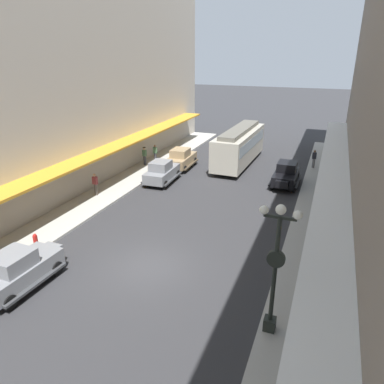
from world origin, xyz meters
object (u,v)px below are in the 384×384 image
(parked_car_1, at_px, (286,174))
(parked_car_2, at_px, (18,269))
(fire_hydrant, at_px, (36,241))
(pedestrian_1, at_px, (336,189))
(pedestrian_0, at_px, (314,159))
(pedestrian_5, at_px, (155,153))
(pedestrian_2, at_px, (145,156))
(parked_car_3, at_px, (162,171))
(pedestrian_4, at_px, (95,184))
(streetcar, at_px, (239,145))
(parked_car_0, at_px, (181,158))
(lamp_post_with_clock, at_px, (275,265))

(parked_car_1, bearing_deg, parked_car_2, -117.38)
(fire_hydrant, height_order, pedestrian_1, pedestrian_1)
(pedestrian_0, distance_m, pedestrian_5, 14.61)
(parked_car_2, distance_m, pedestrian_5, 19.86)
(pedestrian_2, height_order, pedestrian_5, pedestrian_2)
(parked_car_3, xyz_separation_m, pedestrian_5, (-2.95, 4.66, 0.05))
(pedestrian_2, bearing_deg, pedestrian_4, -88.06)
(pedestrian_2, bearing_deg, parked_car_1, -1.63)
(parked_car_3, bearing_deg, streetcar, 57.83)
(streetcar, relative_size, pedestrian_0, 5.89)
(parked_car_1, height_order, pedestrian_0, parked_car_1)
(pedestrian_1, distance_m, pedestrian_4, 17.13)
(parked_car_2, relative_size, pedestrian_0, 2.62)
(parked_car_0, xyz_separation_m, pedestrian_1, (13.24, -3.52, 0.07))
(parked_car_2, bearing_deg, parked_car_3, 90.55)
(streetcar, xyz_separation_m, pedestrian_5, (-7.48, -2.55, -0.91))
(pedestrian_0, bearing_deg, parked_car_1, -109.08)
(lamp_post_with_clock, distance_m, pedestrian_1, 14.64)
(pedestrian_2, bearing_deg, parked_car_0, 12.90)
(parked_car_1, bearing_deg, pedestrian_1, -32.72)
(lamp_post_with_clock, bearing_deg, pedestrian_0, 89.76)
(parked_car_2, bearing_deg, parked_car_0, 90.60)
(streetcar, height_order, pedestrian_0, streetcar)
(parked_car_2, xyz_separation_m, parked_car_3, (-0.14, 14.96, 0.00))
(lamp_post_with_clock, xyz_separation_m, pedestrian_1, (2.04, 14.36, -1.97))
(parked_car_3, bearing_deg, pedestrian_2, 135.04)
(parked_car_0, height_order, pedestrian_4, parked_car_0)
(pedestrian_0, height_order, pedestrian_5, same)
(parked_car_0, distance_m, parked_car_1, 9.59)
(parked_car_1, height_order, fire_hydrant, parked_car_1)
(parked_car_0, distance_m, pedestrian_0, 11.98)
(parked_car_0, relative_size, parked_car_1, 1.01)
(lamp_post_with_clock, height_order, pedestrian_4, lamp_post_with_clock)
(streetcar, distance_m, pedestrian_5, 7.96)
(streetcar, distance_m, pedestrian_4, 14.10)
(lamp_post_with_clock, bearing_deg, pedestrian_2, 130.37)
(parked_car_2, relative_size, fire_hydrant, 5.23)
(streetcar, bearing_deg, parked_car_1, -40.28)
(pedestrian_1, xyz_separation_m, pedestrian_4, (-16.31, -5.23, -0.02))
(fire_hydrant, relative_size, pedestrian_2, 0.49)
(parked_car_3, xyz_separation_m, pedestrian_0, (11.24, 8.16, 0.05))
(parked_car_3, relative_size, fire_hydrant, 5.27)
(streetcar, bearing_deg, pedestrian_0, 8.05)
(pedestrian_2, xyz_separation_m, pedestrian_5, (0.46, 1.26, -0.02))
(pedestrian_2, bearing_deg, parked_car_2, -79.06)
(pedestrian_1, bearing_deg, fire_hydrant, -139.14)
(pedestrian_4, bearing_deg, lamp_post_with_clock, -32.59)
(lamp_post_with_clock, height_order, pedestrian_2, lamp_post_with_clock)
(parked_car_1, distance_m, pedestrian_5, 12.52)
(parked_car_3, relative_size, lamp_post_with_clock, 0.84)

